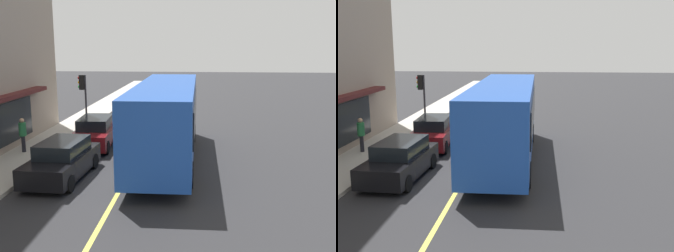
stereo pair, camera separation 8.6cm
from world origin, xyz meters
The scene contains 8 objects.
ground centered at (0.00, 0.00, 0.00)m, with size 120.00×120.00×0.00m, color #28282B.
sidewalk centered at (0.00, 5.09, 0.07)m, with size 80.00×2.43×0.15m, color #B2ADA3.
lane_centre_stripe centered at (0.00, 0.00, 0.00)m, with size 36.00×0.16×0.01m, color #D8D14C.
bus centered at (2.89, -1.37, 1.99)m, with size 11.14×2.65×3.50m.
traffic_light centered at (9.31, 4.35, 2.53)m, with size 0.30×0.52×3.20m.
car_black centered at (0.02, 2.50, 0.74)m, with size 4.38×2.03×1.52m.
car_maroon centered at (5.06, 2.51, 0.74)m, with size 4.40×2.06×1.52m.
pedestrian_waiting centered at (3.16, 5.51, 1.13)m, with size 0.34×0.34×1.64m.
Camera 2 is at (-14.82, -3.00, 5.27)m, focal length 43.08 mm.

